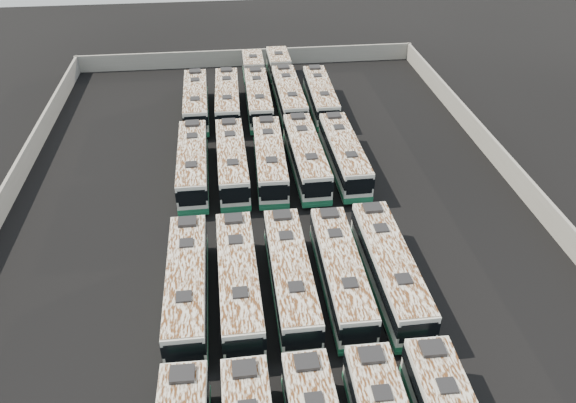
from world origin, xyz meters
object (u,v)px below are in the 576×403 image
at_px(bus_midfront_far_left, 187,285).
at_px(bus_back_center, 257,88).
at_px(bus_midback_right, 306,156).
at_px(bus_midfront_right, 341,273).
at_px(bus_back_far_left, 196,101).
at_px(bus_midback_far_left, 193,164).
at_px(bus_midfront_left, 239,281).
at_px(bus_midback_left, 232,162).
at_px(bus_back_right, 285,86).
at_px(bus_back_left, 227,100).
at_px(bus_midback_far_right, 344,154).
at_px(bus_midback_center, 270,159).
at_px(bus_midfront_center, 291,276).
at_px(bus_back_far_right, 320,96).
at_px(bus_midfront_far_right, 389,269).

xyz_separation_m(bus_midfront_far_left, bus_back_center, (6.93, 33.10, -0.04)).
distance_m(bus_midback_right, bus_back_center, 17.14).
relative_size(bus_midfront_right, bus_back_center, 0.64).
height_order(bus_midfront_right, bus_back_far_left, bus_back_far_left).
distance_m(bus_midback_far_left, bus_midback_right, 10.39).
bearing_deg(bus_back_far_left, bus_midfront_left, -84.51).
relative_size(bus_midback_left, bus_back_right, 0.64).
height_order(bus_midfront_right, bus_midback_right, bus_midback_right).
distance_m(bus_midfront_far_left, bus_back_left, 30.18).
bearing_deg(bus_back_center, bus_midfront_left, -95.62).
relative_size(bus_midfront_far_left, bus_midfront_left, 0.99).
xyz_separation_m(bus_midback_left, bus_back_right, (6.81, 17.07, 0.02)).
relative_size(bus_midfront_left, bus_midback_right, 0.98).
xyz_separation_m(bus_midfront_far_left, bus_back_far_left, (-0.02, 30.03, -0.01)).
bearing_deg(bus_midfront_far_left, bus_back_far_left, 89.80).
xyz_separation_m(bus_midfront_left, bus_midback_left, (0.07, 16.22, -0.01)).
bearing_deg(bus_midback_far_right, bus_midback_center, -179.81).
bearing_deg(bus_midfront_center, bus_back_right, 83.77).
height_order(bus_midfront_right, bus_back_right, bus_back_right).
height_order(bus_midback_far_left, bus_midback_center, same).
bearing_deg(bus_midfront_far_left, bus_midback_left, 77.50).
relative_size(bus_midback_left, bus_back_far_right, 1.02).
height_order(bus_midback_far_left, bus_back_center, bus_midback_far_left).
relative_size(bus_midfront_center, bus_back_center, 0.65).
bearing_deg(bus_midfront_left, bus_midfront_far_left, 178.31).
distance_m(bus_midback_right, bus_back_far_right, 14.00).
distance_m(bus_midfront_far_right, bus_midback_center, 17.61).
xyz_separation_m(bus_midfront_right, bus_midback_left, (-6.98, 16.12, 0.03)).
bearing_deg(bus_back_right, bus_back_center, -178.18).
bearing_deg(bus_midback_center, bus_back_left, 105.83).
xyz_separation_m(bus_midback_far_left, bus_back_far_left, (-0.01, 13.85, -0.02)).
height_order(bus_midfront_left, bus_back_center, bus_midfront_left).
bearing_deg(bus_midback_right, bus_back_far_left, 126.04).
bearing_deg(bus_back_far_right, bus_back_center, 156.06).
bearing_deg(bus_midback_right, bus_midback_far_right, -0.79).
bearing_deg(bus_midfront_right, bus_back_right, 90.48).
distance_m(bus_midback_far_right, bus_back_right, 17.30).
xyz_separation_m(bus_midfront_left, bus_midback_far_right, (10.53, 16.38, -0.01)).
bearing_deg(bus_back_center, bus_midfront_far_right, -77.69).
height_order(bus_midback_left, bus_midback_center, bus_midback_center).
xyz_separation_m(bus_midfront_right, bus_back_far_right, (3.46, 29.79, -0.00)).
relative_size(bus_back_center, bus_back_far_right, 1.55).
bearing_deg(bus_midfront_far_right, bus_back_left, 108.49).
xyz_separation_m(bus_midfront_far_right, bus_midback_center, (-6.92, 16.20, -0.03)).
relative_size(bus_back_far_left, bus_back_far_right, 1.01).
bearing_deg(bus_midback_right, bus_midfront_far_right, -78.90).
xyz_separation_m(bus_midback_left, bus_midback_center, (3.47, 0.02, 0.01)).
distance_m(bus_midfront_center, bus_midback_center, 16.12).
bearing_deg(bus_midback_far_right, bus_back_left, 126.67).
bearing_deg(bus_back_right, bus_midfront_far_left, -107.94).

